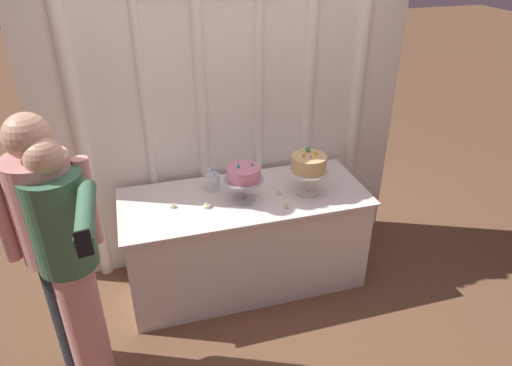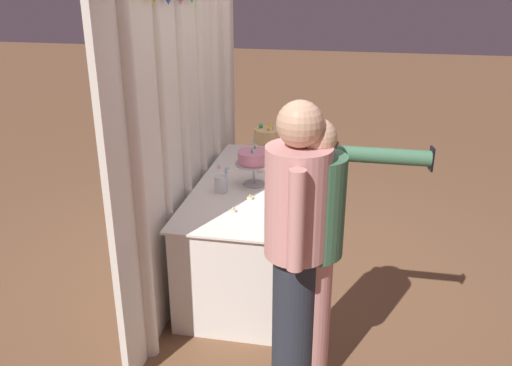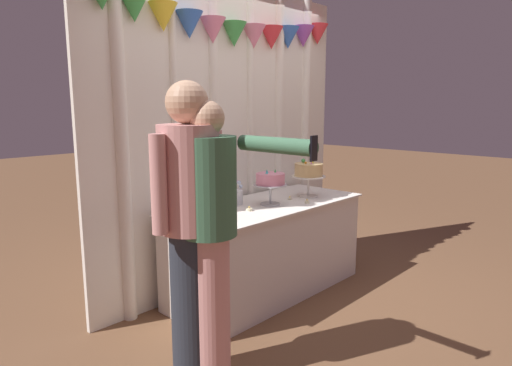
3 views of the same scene
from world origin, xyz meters
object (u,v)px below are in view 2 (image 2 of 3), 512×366
Objects in this scene: tealight_near_left at (250,198)px; tealight_far_right at (259,171)px; cake_display_nearright at (269,137)px; tealight_near_right at (283,173)px; cake_table at (248,229)px; tealight_far_left at (233,211)px; flower_vase at (221,183)px; guest_man_pink_jacket at (296,245)px; guest_girl_blue_dress at (315,249)px; cake_display_nearleft at (254,160)px.

tealight_near_left reaches higher than tealight_far_right.
cake_display_nearright reaches higher than tealight_near_right.
cake_table is 45.03× the size of tealight_far_right.
tealight_far_left is (-0.52, -0.01, 0.40)m from cake_table.
flower_vase is at bearing 138.03° from tealight_near_right.
guest_man_pink_jacket is at bearing -143.97° from tealight_far_left.
tealight_far_right is at bearing 168.77° from cake_display_nearright.
flower_vase reaches higher than tealight_far_left.
tealight_far_left is 0.24m from tealight_near_left.
flower_vase is 0.37m from tealight_far_left.
tealight_near_right is (0.53, -0.16, -0.00)m from tealight_near_left.
tealight_far_left is 0.81× the size of tealight_near_left.
tealight_near_left is 1.03m from guest_man_pink_jacket.
tealight_far_left is 0.03× the size of guest_girl_blue_dress.
cake_display_nearright is 6.91× the size of tealight_near_left.
tealight_near_right is 0.02× the size of guest_man_pink_jacket.
guest_man_pink_jacket is at bearing -154.69° from tealight_near_left.
cake_display_nearright reaches higher than cake_display_nearleft.
cake_table is at bearing 14.41° from tealight_near_left.
flower_vase is at bearing 26.88° from tealight_far_left.
tealight_far_right is 1.54m from guest_man_pink_jacket.
cake_display_nearright is 0.71m from flower_vase.
cake_display_nearleft is (-0.02, -0.05, 0.59)m from cake_table.
flower_vase is 1.22m from guest_man_pink_jacket.
guest_girl_blue_dress is at bearing -158.12° from tealight_far_right.
cake_display_nearleft is at bearing 5.24° from tealight_near_left.
tealight_near_left is (-0.29, -0.07, 0.40)m from cake_table.
tealight_far_right is (0.01, 0.19, -0.00)m from tealight_near_right.
cake_table is 5.18× the size of cake_display_nearright.
cake_table is 45.01× the size of tealight_near_right.
cake_display_nearleft is 0.47m from cake_display_nearright.
guest_man_pink_jacket is at bearing -169.27° from tealight_near_right.
flower_vase is at bearing 33.30° from guest_man_pink_jacket.
cake_display_nearright is at bearing -0.70° from tealight_near_left.
tealight_near_left is 0.54m from tealight_far_right.
tealight_near_left is at bearing -176.58° from tealight_far_right.
cake_display_nearright is 8.70× the size of tealight_far_right.
cake_display_nearleft is at bearing -48.91° from flower_vase.
cake_display_nearright is at bearing -4.17° from cake_display_nearleft.
cake_display_nearright reaches higher than tealight_far_left.
cake_display_nearright reaches higher than tealight_near_left.
cake_table is 1.43m from guest_man_pink_jacket.
tealight_near_right is at bearing -41.97° from flower_vase.
tealight_far_right is 0.02× the size of guest_man_pink_jacket.
cake_display_nearleft is 7.47× the size of tealight_far_right.
cake_display_nearright is 8.69× the size of tealight_near_right.
flower_vase reaches higher than tealight_near_right.
cake_table is 44.00× the size of tealight_far_left.
cake_display_nearright is 0.31m from tealight_far_right.
cake_table is 8.59× the size of flower_vase.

